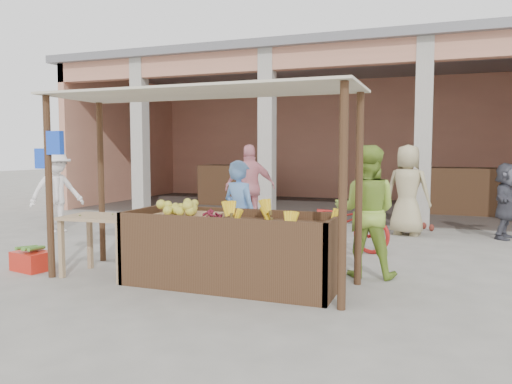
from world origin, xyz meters
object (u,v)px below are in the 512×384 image
at_px(fruit_stall, 231,253).
at_px(vendor_blue, 240,212).
at_px(side_table, 103,226).
at_px(vendor_green, 366,208).
at_px(red_crate, 32,261).
at_px(motorcycle, 338,222).

height_order(fruit_stall, vendor_blue, vendor_blue).
distance_m(side_table, vendor_green, 3.46).
relative_size(red_crate, vendor_green, 0.28).
xyz_separation_m(side_table, motorcycle, (2.56, 2.76, -0.18)).
bearing_deg(vendor_green, vendor_blue, 4.65).
xyz_separation_m(side_table, red_crate, (-1.12, -0.11, -0.53)).
bearing_deg(side_table, vendor_green, 16.15).
relative_size(fruit_stall, motorcycle, 1.42).
bearing_deg(motorcycle, vendor_green, -147.13).
bearing_deg(red_crate, fruit_stall, 16.39).
height_order(red_crate, vendor_blue, vendor_blue).
height_order(fruit_stall, vendor_green, vendor_green).
relative_size(vendor_blue, vendor_green, 0.89).
distance_m(vendor_blue, vendor_green, 1.71).
xyz_separation_m(fruit_stall, side_table, (-1.76, -0.14, 0.26)).
bearing_deg(fruit_stall, motorcycle, 72.93).
bearing_deg(vendor_blue, fruit_stall, 125.90).
relative_size(side_table, vendor_green, 0.57).
bearing_deg(vendor_green, side_table, 17.55).
relative_size(side_table, red_crate, 2.05).
distance_m(fruit_stall, side_table, 1.79).
bearing_deg(side_table, motorcycle, 43.05).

